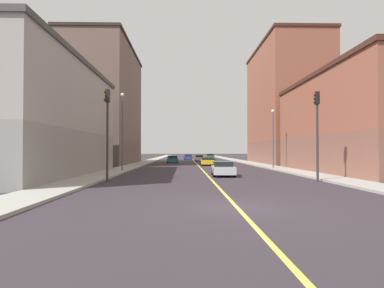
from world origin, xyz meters
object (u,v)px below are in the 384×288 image
car_blue (188,157)px  car_teal (173,159)px  car_yellow (207,161)px  building_left_near (358,123)px  car_silver (223,169)px  building_left_mid (285,105)px  traffic_light_left_near (317,124)px  street_lamp_left_near (273,132)px  building_right_midblock (104,106)px  street_lamp_right_near (122,124)px  traffic_light_right_near (107,122)px  car_green (210,157)px  building_right_corner (32,118)px  car_white (199,158)px

car_blue → car_teal: (-3.04, -21.92, 0.06)m
car_yellow → building_left_near: bearing=-50.9°
building_left_near → car_silver: 14.56m
building_left_mid → traffic_light_left_near: size_ratio=3.14×
traffic_light_left_near → street_lamp_left_near: 14.91m
building_right_midblock → street_lamp_right_near: 20.33m
traffic_light_left_near → traffic_light_right_near: size_ratio=0.99×
street_lamp_right_near → car_green: bearing=74.4°
street_lamp_left_near → car_silver: size_ratio=1.64×
building_right_corner → car_teal: bearing=69.8°
building_left_mid → traffic_light_right_near: 38.28m
car_white → traffic_light_left_near: bearing=-81.9°
car_silver → car_blue: size_ratio=0.98×
building_right_midblock → traffic_light_right_near: bearing=-75.7°
traffic_light_left_near → street_lamp_right_near: size_ratio=0.80×
car_white → car_yellow: bearing=-89.2°
building_right_corner → car_blue: 53.21m
traffic_light_left_near → building_right_midblock: bearing=127.2°
car_silver → car_teal: 29.58m
building_right_midblock → car_teal: bearing=24.4°
street_lamp_right_near → car_green: street_lamp_right_near is taller
street_lamp_left_near → street_lamp_right_near: 17.30m
traffic_light_left_near → car_blue: 56.80m
car_white → building_left_mid: bearing=-44.3°
building_right_corner → car_teal: (10.77, 29.29, -4.26)m
car_silver → street_lamp_left_near: bearing=54.2°
building_right_corner → car_green: bearing=69.4°
traffic_light_left_near → traffic_light_right_near: traffic_light_right_near is taller
car_green → car_yellow: bearing=-95.4°
building_right_corner → car_white: building_right_corner is taller
building_left_near → traffic_light_left_near: bearing=-132.3°
building_right_midblock → street_lamp_left_near: building_right_midblock is taller
car_green → car_yellow: size_ratio=0.91×
building_left_near → street_lamp_left_near: size_ratio=3.11×
building_right_corner → traffic_light_right_near: size_ratio=3.29×
building_left_mid → building_right_midblock: bearing=-177.4°
car_green → car_silver: car_green is taller
building_right_corner → car_white: bearing=67.9°
building_right_corner → car_yellow: 26.15m
building_right_midblock → street_lamp_right_near: (6.50, -18.74, -4.46)m
building_right_corner → traffic_light_left_near: building_right_corner is taller
building_right_corner → car_yellow: building_right_corner is taller
street_lamp_right_near → car_yellow: 17.89m
car_blue → traffic_light_left_near: bearing=-81.5°
building_right_midblock → car_yellow: building_right_midblock is taller
car_yellow → building_left_mid: bearing=22.8°
building_left_mid → traffic_light_left_near: building_left_mid is taller
building_right_corner → car_yellow: size_ratio=4.67×
car_teal → building_right_midblock: bearing=-155.6°
street_lamp_right_near → car_blue: 46.33m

